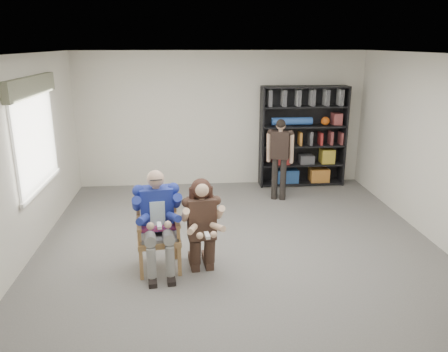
{
  "coord_description": "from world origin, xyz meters",
  "views": [
    {
      "loc": [
        -0.74,
        -5.56,
        2.94
      ],
      "look_at": [
        -0.2,
        0.6,
        1.05
      ],
      "focal_mm": 35.0,
      "sensor_mm": 36.0,
      "label": 1
    }
  ],
  "objects_px": {
    "armchair": "(158,232)",
    "seated_man": "(158,221)",
    "bookshelf": "(303,137)",
    "standing_man": "(280,160)",
    "kneeling_woman": "(202,227)"
  },
  "relations": [
    {
      "from": "kneeling_woman",
      "to": "bookshelf",
      "type": "relative_size",
      "value": 0.61
    },
    {
      "from": "standing_man",
      "to": "kneeling_woman",
      "type": "bearing_deg",
      "value": -100.83
    },
    {
      "from": "seated_man",
      "to": "bookshelf",
      "type": "height_order",
      "value": "bookshelf"
    },
    {
      "from": "seated_man",
      "to": "standing_man",
      "type": "height_order",
      "value": "standing_man"
    },
    {
      "from": "armchair",
      "to": "seated_man",
      "type": "bearing_deg",
      "value": -96.84
    },
    {
      "from": "armchair",
      "to": "standing_man",
      "type": "xyz_separation_m",
      "value": [
        2.17,
        2.58,
        0.26
      ]
    },
    {
      "from": "armchair",
      "to": "kneeling_woman",
      "type": "distance_m",
      "value": 0.6
    },
    {
      "from": "armchair",
      "to": "standing_man",
      "type": "bearing_deg",
      "value": 43.12
    },
    {
      "from": "seated_man",
      "to": "standing_man",
      "type": "xyz_separation_m",
      "value": [
        2.17,
        2.58,
        0.1
      ]
    },
    {
      "from": "armchair",
      "to": "seated_man",
      "type": "distance_m",
      "value": 0.16
    },
    {
      "from": "armchair",
      "to": "seated_man",
      "type": "relative_size",
      "value": 0.77
    },
    {
      "from": "armchair",
      "to": "kneeling_woman",
      "type": "height_order",
      "value": "kneeling_woman"
    },
    {
      "from": "armchair",
      "to": "bookshelf",
      "type": "bearing_deg",
      "value": 43.85
    },
    {
      "from": "bookshelf",
      "to": "standing_man",
      "type": "relative_size",
      "value": 1.32
    },
    {
      "from": "seated_man",
      "to": "standing_man",
      "type": "distance_m",
      "value": 3.37
    }
  ]
}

